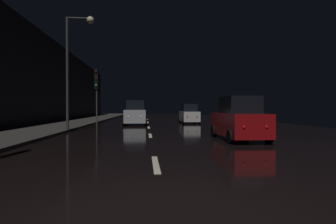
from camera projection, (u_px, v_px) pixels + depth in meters
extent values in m
cube|color=black|center=(148.00, 122.00, 28.48)|extent=(26.66, 84.00, 0.02)
cube|color=#33302D|center=(78.00, 122.00, 27.88)|extent=(4.40, 84.00, 0.15)
cube|color=black|center=(38.00, 78.00, 24.12)|extent=(0.80, 63.00, 8.29)
cube|color=beige|center=(156.00, 164.00, 7.06)|extent=(0.16, 2.20, 0.01)
cube|color=beige|center=(150.00, 136.00, 14.49)|extent=(0.16, 2.20, 0.01)
cube|color=beige|center=(149.00, 128.00, 20.53)|extent=(0.16, 2.20, 0.01)
cube|color=beige|center=(148.00, 122.00, 28.24)|extent=(0.16, 2.20, 0.01)
cube|color=beige|center=(147.00, 119.00, 35.83)|extent=(0.16, 2.20, 0.01)
cylinder|color=#38383A|center=(97.00, 106.00, 25.67)|extent=(0.12, 0.12, 3.28)
cube|color=black|center=(97.00, 79.00, 25.63)|extent=(0.34, 0.37, 1.90)
sphere|color=black|center=(96.00, 72.00, 25.45)|extent=(0.22, 0.22, 0.22)
sphere|color=black|center=(96.00, 79.00, 25.46)|extent=(0.22, 0.22, 0.22)
sphere|color=#19D84C|center=(96.00, 86.00, 25.46)|extent=(0.22, 0.22, 0.22)
cylinder|color=#2D2D30|center=(67.00, 75.00, 16.67)|extent=(0.16, 0.16, 7.05)
cylinder|color=#2D2D30|center=(79.00, 18.00, 16.68)|extent=(1.40, 0.10, 0.10)
sphere|color=beige|center=(90.00, 20.00, 16.74)|extent=(0.44, 0.44, 0.44)
cube|color=#A5A8AD|center=(136.00, 116.00, 24.13)|extent=(1.80, 4.19, 1.10)
cube|color=black|center=(136.00, 105.00, 24.27)|extent=(1.53, 2.10, 0.84)
cylinder|color=black|center=(145.00, 122.00, 22.75)|extent=(0.22, 0.64, 0.64)
cylinder|color=black|center=(124.00, 122.00, 22.60)|extent=(0.22, 0.64, 0.64)
cylinder|color=black|center=(145.00, 120.00, 25.68)|extent=(0.22, 0.64, 0.64)
cylinder|color=black|center=(127.00, 120.00, 25.53)|extent=(0.22, 0.64, 0.64)
sphere|color=white|center=(141.00, 117.00, 22.13)|extent=(0.18, 0.18, 0.18)
sphere|color=white|center=(129.00, 117.00, 22.05)|extent=(0.18, 0.18, 0.18)
sphere|color=red|center=(141.00, 115.00, 26.22)|extent=(0.18, 0.18, 0.18)
sphere|color=red|center=(131.00, 115.00, 26.14)|extent=(0.18, 0.18, 0.18)
cube|color=maroon|center=(239.00, 124.00, 12.56)|extent=(1.66, 3.87, 1.01)
cube|color=black|center=(240.00, 105.00, 12.41)|extent=(1.41, 1.93, 0.77)
cylinder|color=black|center=(214.00, 131.00, 13.84)|extent=(0.20, 0.59, 0.59)
cylinder|color=black|center=(245.00, 131.00, 13.98)|extent=(0.20, 0.59, 0.59)
cylinder|color=black|center=(231.00, 137.00, 11.14)|extent=(0.20, 0.59, 0.59)
cylinder|color=black|center=(269.00, 136.00, 11.28)|extent=(0.20, 0.59, 0.59)
sphere|color=slate|center=(218.00, 122.00, 14.41)|extent=(0.17, 0.17, 0.17)
sphere|color=slate|center=(235.00, 122.00, 14.48)|extent=(0.17, 0.17, 0.17)
sphere|color=red|center=(244.00, 127.00, 10.63)|extent=(0.17, 0.17, 0.17)
sphere|color=red|center=(266.00, 127.00, 10.71)|extent=(0.17, 0.17, 0.17)
cube|color=silver|center=(189.00, 116.00, 26.68)|extent=(1.55, 3.62, 0.95)
cube|color=black|center=(189.00, 108.00, 26.54)|extent=(1.32, 1.81, 0.72)
cylinder|color=black|center=(180.00, 120.00, 27.89)|extent=(0.19, 0.55, 0.55)
cylinder|color=black|center=(194.00, 120.00, 28.02)|extent=(0.19, 0.55, 0.55)
cylinder|color=black|center=(183.00, 121.00, 25.36)|extent=(0.19, 0.55, 0.55)
cylinder|color=black|center=(199.00, 121.00, 25.49)|extent=(0.19, 0.55, 0.55)
sphere|color=slate|center=(182.00, 116.00, 28.42)|extent=(0.16, 0.16, 0.16)
sphere|color=slate|center=(190.00, 116.00, 28.49)|extent=(0.16, 0.16, 0.16)
sphere|color=red|center=(188.00, 117.00, 24.88)|extent=(0.16, 0.16, 0.16)
sphere|color=red|center=(197.00, 117.00, 24.95)|extent=(0.16, 0.16, 0.16)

